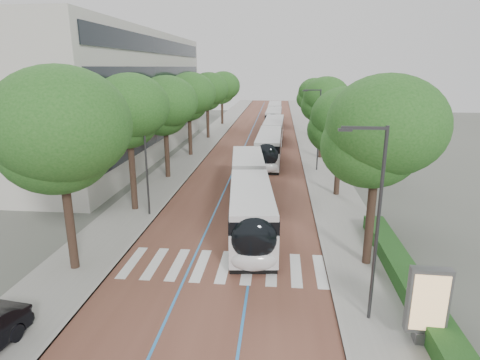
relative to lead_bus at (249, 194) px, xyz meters
The scene contains 22 objects.
ground 8.80m from the lead_bus, 96.34° to the right, with size 160.00×160.00×0.00m, color #51544C.
road 31.46m from the lead_bus, 91.74° to the left, with size 11.00×140.00×0.02m, color brown.
sidewalk_left 32.56m from the lead_bus, 105.07° to the left, with size 4.00×140.00×0.12m, color gray.
sidewalk_right 32.12m from the lead_bus, 78.23° to the left, with size 4.00×140.00×0.12m, color gray.
kerb_left 32.12m from the lead_bus, 101.79° to the left, with size 0.20×140.00×0.14m, color gray.
kerb_right 31.78m from the lead_bus, 81.59° to the left, with size 0.20×140.00×0.14m, color gray.
zebra_crossing 7.80m from the lead_bus, 95.67° to the right, with size 10.55×3.60×0.01m.
lane_line_left 31.55m from the lead_bus, 94.65° to the left, with size 0.12×126.00×0.01m, color #2675C2.
lane_line_right 31.45m from the lead_bus, 88.82° to the left, with size 0.12×126.00×0.01m, color #2675C2.
office_building 28.68m from the lead_bus, 136.47° to the left, with size 18.11×40.00×14.00m.
hedge 11.89m from the lead_bus, 46.54° to the right, with size 1.20×14.00×0.80m, color #1C4317.
streetlight_near 13.29m from the lead_bus, 63.96° to the right, with size 1.82×0.20×8.00m.
streetlight_far 14.90m from the lead_bus, 67.09° to the left, with size 1.82×0.20×8.00m.
lamp_post_left 7.51m from the lead_bus, behind, with size 0.14×0.14×8.00m, color #313234.
trees_left 18.58m from the lead_bus, 118.20° to the left, with size 6.47×61.22×9.73m.
trees_right 13.07m from the lead_bus, 56.42° to the left, with size 5.76×47.26×9.32m.
lead_bus is the anchor object (origin of this frame).
bus_queued_0 16.57m from the lead_bus, 86.90° to the left, with size 2.73×12.44×3.20m.
bus_queued_1 28.80m from the lead_bus, 87.63° to the left, with size 2.86×12.46×3.20m.
bus_queued_2 41.86m from the lead_bus, 88.64° to the left, with size 2.68×12.43×3.20m.
bus_queued_3 54.58m from the lead_bus, 88.94° to the left, with size 2.61×12.41×3.20m.
ad_panel 14.98m from the lead_bus, 59.67° to the right, with size 1.49×0.59×3.06m.
Camera 1 is at (2.88, -17.92, 10.16)m, focal length 30.00 mm.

